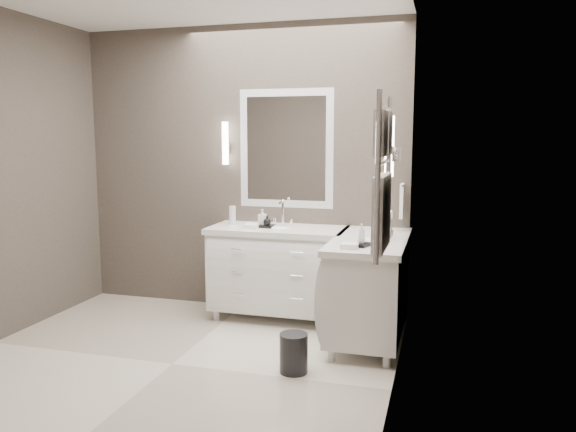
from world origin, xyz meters
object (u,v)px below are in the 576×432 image
(vanity_back, at_px, (278,267))
(towel_ladder, at_px, (382,185))
(waste_bin, at_px, (294,353))
(vanity_right, at_px, (369,282))

(vanity_back, height_order, towel_ladder, towel_ladder)
(vanity_back, height_order, waste_bin, vanity_back)
(vanity_right, bearing_deg, vanity_back, 159.62)
(vanity_back, relative_size, vanity_right, 1.00)
(vanity_back, xyz_separation_m, vanity_right, (0.88, -0.33, 0.00))
(vanity_right, distance_m, towel_ladder, 1.60)
(towel_ladder, bearing_deg, vanity_right, 99.84)
(vanity_back, bearing_deg, towel_ladder, -55.90)
(vanity_right, xyz_separation_m, waste_bin, (-0.43, -0.80, -0.34))
(vanity_back, height_order, vanity_right, same)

